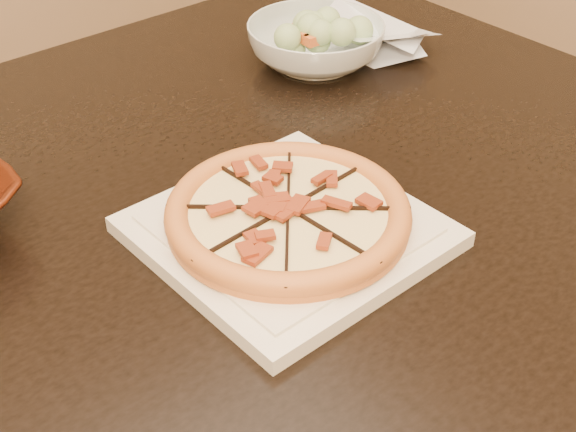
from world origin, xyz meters
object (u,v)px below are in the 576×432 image
(plate, at_px, (288,231))
(salad_bowl, at_px, (315,44))
(dining_table, at_px, (140,291))
(pizza, at_px, (288,213))

(plate, distance_m, salad_bowl, 0.43)
(salad_bowl, bearing_deg, dining_table, -156.12)
(plate, xyz_separation_m, salad_bowl, (0.29, 0.31, 0.02))
(dining_table, distance_m, pizza, 0.22)
(dining_table, relative_size, pizza, 5.90)
(pizza, bearing_deg, dining_table, 134.18)
(dining_table, relative_size, plate, 5.23)
(plate, height_order, pizza, pizza)
(plate, distance_m, pizza, 0.02)
(plate, xyz_separation_m, pizza, (0.00, 0.00, 0.02))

